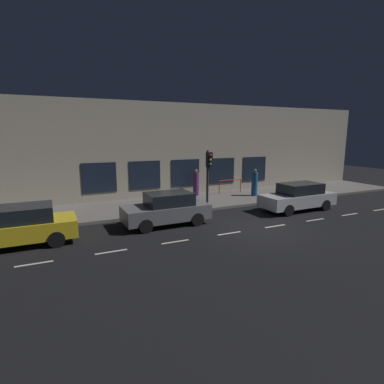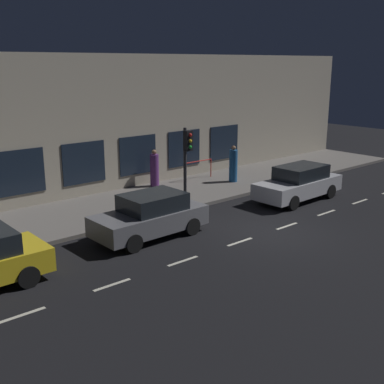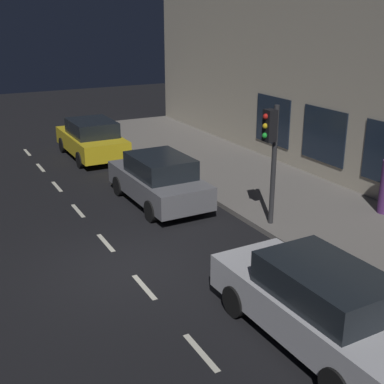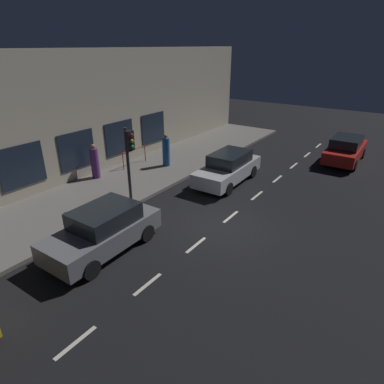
% 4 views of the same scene
% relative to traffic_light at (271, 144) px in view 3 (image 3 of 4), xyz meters
% --- Properties ---
extents(ground_plane, '(60.00, 60.00, 0.00)m').
position_rel_traffic_light_xyz_m(ground_plane, '(-4.31, -0.39, -2.45)').
color(ground_plane, black).
extents(sidewalk, '(4.50, 32.00, 0.15)m').
position_rel_traffic_light_xyz_m(sidewalk, '(1.94, -0.39, -2.37)').
color(sidewalk, slate).
rests_on(sidewalk, ground).
extents(lane_centre_line, '(0.12, 27.20, 0.01)m').
position_rel_traffic_light_xyz_m(lane_centre_line, '(-4.31, -1.39, -2.44)').
color(lane_centre_line, beige).
rests_on(lane_centre_line, ground).
extents(traffic_light, '(0.48, 0.32, 3.31)m').
position_rel_traffic_light_xyz_m(traffic_light, '(0.00, 0.00, 0.00)').
color(traffic_light, '#2D2D30').
rests_on(traffic_light, sidewalk).
extents(parked_car_0, '(1.94, 4.19, 1.58)m').
position_rel_traffic_light_xyz_m(parked_car_0, '(-1.82, 3.26, -1.66)').
color(parked_car_0, slate).
rests_on(parked_car_0, ground).
extents(parked_car_1, '(1.89, 4.58, 1.58)m').
position_rel_traffic_light_xyz_m(parked_car_1, '(-2.30, -4.69, -1.66)').
color(parked_car_1, '#B7B7BC').
rests_on(parked_car_1, ground).
extents(parked_car_2, '(1.99, 4.32, 1.58)m').
position_rel_traffic_light_xyz_m(parked_car_2, '(-2.02, 9.54, -1.65)').
color(parked_car_2, gold).
rests_on(parked_car_2, ground).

